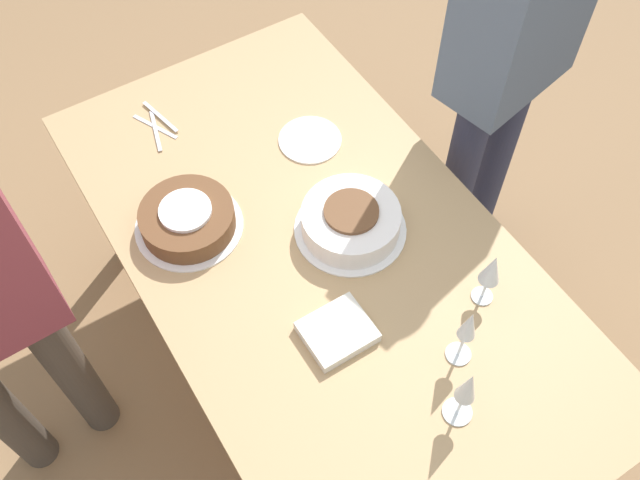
{
  "coord_description": "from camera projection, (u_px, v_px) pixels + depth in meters",
  "views": [
    {
      "loc": [
        0.89,
        -0.56,
        2.35
      ],
      "look_at": [
        0.0,
        0.0,
        0.78
      ],
      "focal_mm": 40.0,
      "sensor_mm": 36.0,
      "label": 1
    }
  ],
  "objects": [
    {
      "name": "person_watching",
      "position": [
        519.0,
        24.0,
        1.95
      ],
      "size": [
        0.3,
        0.44,
        1.74
      ],
      "rotation": [
        0.0,
        0.0,
        -1.36
      ],
      "color": "#2D334C",
      "rests_on": "ground_plane"
    },
    {
      "name": "dining_table",
      "position": [
        320.0,
        268.0,
        2.01
      ],
      "size": [
        1.75,
        0.95,
        0.73
      ],
      "color": "tan",
      "rests_on": "ground_plane"
    },
    {
      "name": "wine_glass_near",
      "position": [
        468.0,
        328.0,
        1.64
      ],
      "size": [
        0.06,
        0.06,
        0.21
      ],
      "color": "silver",
      "rests_on": "dining_table"
    },
    {
      "name": "fork_pile",
      "position": [
        157.0,
        125.0,
        2.19
      ],
      "size": [
        0.21,
        0.1,
        0.01
      ],
      "color": "silver",
      "rests_on": "dining_table"
    },
    {
      "name": "dessert_plate_left",
      "position": [
        310.0,
        140.0,
        2.15
      ],
      "size": [
        0.19,
        0.19,
        0.01
      ],
      "color": "white",
      "rests_on": "dining_table"
    },
    {
      "name": "cake_center_white",
      "position": [
        351.0,
        221.0,
        1.94
      ],
      "size": [
        0.31,
        0.31,
        0.09
      ],
      "color": "white",
      "rests_on": "dining_table"
    },
    {
      "name": "wine_glass_extra",
      "position": [
        492.0,
        270.0,
        1.75
      ],
      "size": [
        0.06,
        0.06,
        0.19
      ],
      "color": "silver",
      "rests_on": "dining_table"
    },
    {
      "name": "napkin_stack",
      "position": [
        337.0,
        332.0,
        1.78
      ],
      "size": [
        0.15,
        0.17,
        0.03
      ],
      "color": "silver",
      "rests_on": "dining_table"
    },
    {
      "name": "wine_glass_far",
      "position": [
        467.0,
        389.0,
        1.56
      ],
      "size": [
        0.07,
        0.07,
        0.22
      ],
      "color": "silver",
      "rests_on": "dining_table"
    },
    {
      "name": "ground_plane",
      "position": [
        320.0,
        361.0,
        2.54
      ],
      "size": [
        12.0,
        12.0,
        0.0
      ],
      "primitive_type": "plane",
      "color": "#8E6B47"
    },
    {
      "name": "cake_front_chocolate",
      "position": [
        187.0,
        219.0,
        1.95
      ],
      "size": [
        0.3,
        0.3,
        0.08
      ],
      "color": "white",
      "rests_on": "dining_table"
    }
  ]
}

